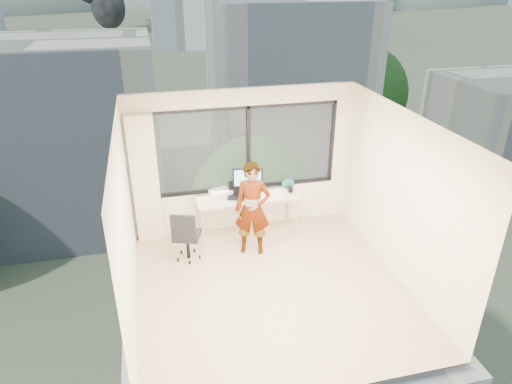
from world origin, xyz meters
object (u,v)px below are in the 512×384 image
object	(u,v)px
desk	(247,215)
chair	(187,234)
laptop	(238,192)
handbag	(288,184)
monitor	(248,181)
game_console	(221,192)
person	(252,209)

from	to	relation	value
desk	chair	size ratio (longest dim) A/B	1.93
laptop	handbag	xyz separation A→B (m)	(0.97, 0.16, -0.02)
chair	desk	bearing A→B (deg)	44.95
desk	monitor	xyz separation A→B (m)	(0.02, 0.06, 0.64)
desk	laptop	xyz separation A→B (m)	(-0.17, -0.00, 0.49)
monitor	game_console	bearing A→B (deg)	174.08
desk	handbag	bearing A→B (deg)	11.01
monitor	handbag	size ratio (longest dim) A/B	2.25
laptop	person	bearing A→B (deg)	-59.72
laptop	handbag	distance (m)	0.98
person	game_console	xyz separation A→B (m)	(-0.40, 0.78, -0.02)
monitor	laptop	size ratio (longest dim) A/B	1.41
desk	laptop	size ratio (longest dim) A/B	4.84
person	chair	bearing A→B (deg)	-164.78
chair	monitor	xyz separation A→B (m)	(1.16, 0.62, 0.55)
chair	laptop	xyz separation A→B (m)	(0.97, 0.56, 0.40)
desk	laptop	bearing A→B (deg)	-179.38
person	handbag	world-z (taller)	person
desk	game_console	bearing A→B (deg)	157.03
person	laptop	size ratio (longest dim) A/B	4.36
person	desk	bearing A→B (deg)	102.71
monitor	handbag	world-z (taller)	monitor
monitor	person	bearing A→B (deg)	-86.48
laptop	monitor	bearing A→B (deg)	36.37
person	laptop	xyz separation A→B (m)	(-0.13, 0.59, 0.05)
monitor	game_console	world-z (taller)	monitor
game_console	person	bearing A→B (deg)	-84.53
chair	handbag	bearing A→B (deg)	39.07
laptop	handbag	size ratio (longest dim) A/B	1.59
chair	laptop	bearing A→B (deg)	48.74
game_console	laptop	distance (m)	0.34
monitor	game_console	size ratio (longest dim) A/B	1.52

